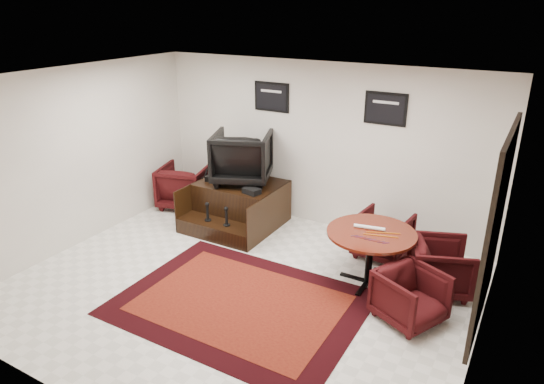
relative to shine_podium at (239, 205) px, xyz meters
The scene contains 16 objects.
ground 2.13m from the shine_podium, 56.63° to the right, with size 6.00×6.00×0.00m, color white.
room_shell 2.68m from the shine_podium, 46.22° to the right, with size 6.02×5.02×2.81m.
area_rug 2.49m from the shine_podium, 56.29° to the right, with size 3.08×2.31×0.01m.
shine_podium is the anchor object (origin of this frame).
shine_chair 0.90m from the shine_podium, 90.00° to the left, with size 0.95×0.89×0.98m, color black.
shoes_pair 0.66m from the shine_podium, behind, with size 0.26×0.29×0.09m.
polish_kit 0.68m from the shine_podium, 30.41° to the right, with size 0.27×0.19×0.09m, color black.
umbrella_black 0.83m from the shine_podium, behind, with size 0.29×0.11×0.79m, color black, non-canonical shape.
umbrella_hooked 0.82m from the shine_podium, behind, with size 0.35×0.13×0.93m, color black, non-canonical shape.
armchair_side 1.35m from the shine_podium, behind, with size 0.86×0.81×0.89m, color black.
meeting_table 2.76m from the shine_podium, 15.69° to the right, with size 1.20×1.20×0.79m.
table_chair_back 2.57m from the shine_podium, ahead, with size 0.75×0.70×0.77m, color black.
table_chair_window 3.56m from the shine_podium, ahead, with size 0.77×0.72×0.79m, color black.
table_chair_corner 3.61m from the shine_podium, 21.40° to the right, with size 0.71×0.67×0.73m, color black.
paper_roll 2.72m from the shine_podium, 14.71° to the right, with size 0.05×0.05×0.42m, color white.
table_clutter 2.92m from the shine_podium, 16.50° to the right, with size 0.56×0.40×0.01m.
Camera 1 is at (3.23, -4.74, 3.66)m, focal length 32.00 mm.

